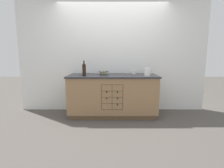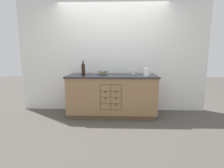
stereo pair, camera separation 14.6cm
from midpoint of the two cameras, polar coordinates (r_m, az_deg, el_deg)
ground_plane at (r=3.97m, az=1.07°, el=-10.01°), size 14.00×14.00×0.00m
back_wall at (r=4.16m, az=1.22°, el=8.77°), size 4.40×0.06×2.55m
kitchen_island at (r=3.84m, az=1.09°, el=-3.61°), size 1.92×0.75×0.90m
fruit_bowl at (r=3.85m, az=-1.83°, el=3.78°), size 0.23×0.23×0.08m
white_pitcher at (r=3.62m, az=12.35°, el=3.85°), size 0.18×0.12×0.16m
ceramic_mug at (r=3.94m, az=8.13°, el=3.78°), size 0.11×0.07×0.09m
standing_wine_bottle at (r=3.65m, az=-8.23°, el=4.85°), size 0.08×0.08×0.31m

